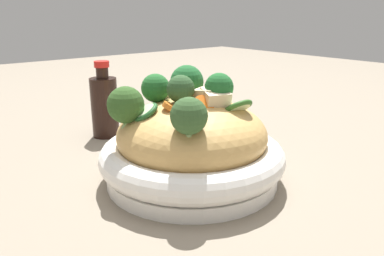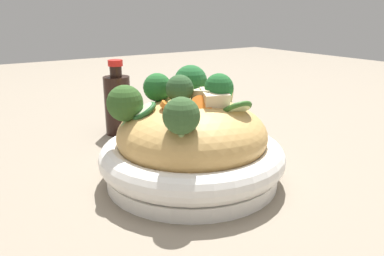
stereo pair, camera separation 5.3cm
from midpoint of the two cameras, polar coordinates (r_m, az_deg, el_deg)
ground_plane at (r=0.56m, az=-2.74°, el=-7.84°), size 3.00×3.00×0.00m
serving_bowl at (r=0.55m, az=-2.79°, el=-4.96°), size 0.26×0.26×0.06m
noodle_heap at (r=0.54m, az=-2.85°, el=-1.06°), size 0.21×0.21×0.10m
broccoli_florets at (r=0.52m, az=-5.89°, el=4.89°), size 0.17×0.17×0.08m
carrot_coins at (r=0.52m, az=-2.02°, el=3.80°), size 0.13×0.08×0.03m
zucchini_slices at (r=0.50m, az=-1.79°, el=2.74°), size 0.15×0.11×0.03m
chicken_chunks at (r=0.55m, az=-1.52°, el=4.65°), size 0.11×0.14×0.04m
soy_sauce_bottle at (r=0.76m, az=-14.66°, el=3.34°), size 0.05×0.05×0.15m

